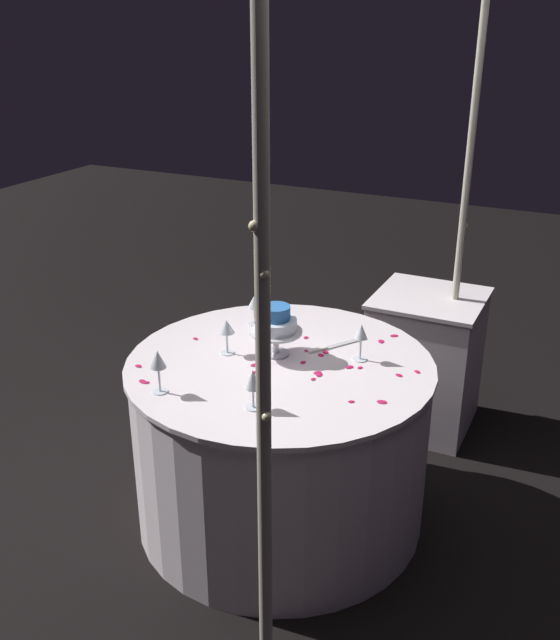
{
  "coord_description": "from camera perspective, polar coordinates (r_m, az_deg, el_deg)",
  "views": [
    {
      "loc": [
        2.37,
        1.14,
        2.07
      ],
      "look_at": [
        0.0,
        0.0,
        0.94
      ],
      "focal_mm": 40.38,
      "sensor_mm": 36.0,
      "label": 1
    }
  ],
  "objects": [
    {
      "name": "wine_glass_0",
      "position": [
        2.93,
        6.44,
        -1.1
      ],
      "size": [
        0.06,
        0.06,
        0.16
      ],
      "color": "silver",
      "rests_on": "main_table"
    },
    {
      "name": "main_table",
      "position": [
        3.13,
        0.0,
        -9.54
      ],
      "size": [
        1.27,
        1.27,
        0.76
      ],
      "color": "white",
      "rests_on": "ground"
    },
    {
      "name": "rose_petal_13",
      "position": [
        2.83,
        -10.59,
        -4.89
      ],
      "size": [
        0.03,
        0.04,
        0.0
      ],
      "primitive_type": "ellipsoid",
      "rotation": [
        0.0,
        0.0,
        2.2
      ],
      "color": "#C61951",
      "rests_on": "main_table"
    },
    {
      "name": "rose_petal_20",
      "position": [
        3.17,
        -6.72,
        -1.48
      ],
      "size": [
        0.03,
        0.03,
        0.0
      ],
      "primitive_type": "ellipsoid",
      "rotation": [
        0.0,
        0.0,
        4.32
      ],
      "color": "#C61951",
      "rests_on": "main_table"
    },
    {
      "name": "rose_petal_12",
      "position": [
        2.92,
        -2.03,
        -3.58
      ],
      "size": [
        0.04,
        0.04,
        0.0
      ],
      "primitive_type": "ellipsoid",
      "rotation": [
        0.0,
        0.0,
        2.68
      ],
      "color": "#C61951",
      "rests_on": "main_table"
    },
    {
      "name": "rose_petal_21",
      "position": [
        3.04,
        2.09,
        -2.46
      ],
      "size": [
        0.03,
        0.03,
        0.0
      ],
      "primitive_type": "ellipsoid",
      "rotation": [
        0.0,
        0.0,
        0.95
      ],
      "color": "#C61951",
      "rests_on": "main_table"
    },
    {
      "name": "tiered_cake",
      "position": [
        2.95,
        -0.33,
        -0.31
      ],
      "size": [
        0.22,
        0.22,
        0.22
      ],
      "color": "silver",
      "rests_on": "main_table"
    },
    {
      "name": "cake_knife",
      "position": [
        3.08,
        4.3,
        -2.05
      ],
      "size": [
        0.26,
        0.18,
        0.01
      ],
      "color": "silver",
      "rests_on": "main_table"
    },
    {
      "name": "rose_petal_4",
      "position": [
        2.67,
        5.66,
        -6.45
      ],
      "size": [
        0.03,
        0.03,
        0.0
      ],
      "primitive_type": "ellipsoid",
      "rotation": [
        0.0,
        0.0,
        2.24
      ],
      "color": "#C61951",
      "rests_on": "main_table"
    },
    {
      "name": "rose_petal_3",
      "position": [
        2.84,
        -10.85,
        -4.8
      ],
      "size": [
        0.04,
        0.04,
        0.0
      ],
      "primitive_type": "ellipsoid",
      "rotation": [
        0.0,
        0.0,
        1.11
      ],
      "color": "#C61951",
      "rests_on": "main_table"
    },
    {
      "name": "rose_petal_19",
      "position": [
        3.22,
        9.03,
        -1.23
      ],
      "size": [
        0.04,
        0.04,
        0.0
      ],
      "primitive_type": "ellipsoid",
      "rotation": [
        0.0,
        0.0,
        5.43
      ],
      "color": "#C61951",
      "rests_on": "main_table"
    },
    {
      "name": "rose_petal_6",
      "position": [
        2.68,
        8.07,
        -6.44
      ],
      "size": [
        0.03,
        0.04,
        0.0
      ],
      "primitive_type": "ellipsoid",
      "rotation": [
        0.0,
        0.0,
        4.92
      ],
      "color": "#C61951",
      "rests_on": "main_table"
    },
    {
      "name": "rose_petal_11",
      "position": [
        2.86,
        2.98,
        -4.19
      ],
      "size": [
        0.04,
        0.04,
        0.0
      ],
      "primitive_type": "ellipsoid",
      "rotation": [
        0.0,
        0.0,
        5.74
      ],
      "color": "#C61951",
      "rests_on": "main_table"
    },
    {
      "name": "rose_petal_8",
      "position": [
        2.81,
        2.65,
        -4.7
      ],
      "size": [
        0.03,
        0.02,
        0.0
      ],
      "primitive_type": "ellipsoid",
      "rotation": [
        0.0,
        0.0,
        3.09
      ],
      "color": "#C61951",
      "rests_on": "main_table"
    },
    {
      "name": "rose_petal_5",
      "position": [
        2.85,
        3.11,
        -4.34
      ],
      "size": [
        0.04,
        0.03,
        0.0
      ],
      "primitive_type": "ellipsoid",
      "rotation": [
        0.0,
        0.0,
        0.25
      ],
      "color": "#C61951",
      "rests_on": "main_table"
    },
    {
      "name": "decorative_arch",
      "position": [
        2.55,
        9.7,
        8.38
      ],
      "size": [
        2.19,
        0.05,
        2.18
      ],
      "color": "#B7B29E",
      "rests_on": "ground"
    },
    {
      "name": "rose_petal_2",
      "position": [
        2.91,
        6.35,
        -3.77
      ],
      "size": [
        0.03,
        0.02,
        0.0
      ],
      "primitive_type": "ellipsoid",
      "rotation": [
        0.0,
        0.0,
        2.88
      ],
      "color": "#C61951",
      "rests_on": "main_table"
    },
    {
      "name": "wine_glass_4",
      "position": [
        2.7,
        -9.65,
        -3.25
      ],
      "size": [
        0.06,
        0.06,
        0.17
      ],
      "color": "silver",
      "rests_on": "main_table"
    },
    {
      "name": "rose_petal_18",
      "position": [
        2.94,
        1.85,
        -3.38
      ],
      "size": [
        0.03,
        0.02,
        0.0
      ],
      "primitive_type": "ellipsoid",
      "rotation": [
        0.0,
        0.0,
        6.24
      ],
      "color": "#C61951",
      "rests_on": "main_table"
    },
    {
      "name": "rose_petal_0",
      "position": [
        2.96,
        -11.16,
        -3.59
      ],
      "size": [
        0.03,
        0.04,
        0.0
      ],
      "primitive_type": "ellipsoid",
      "rotation": [
        0.0,
        0.0,
        4.54
      ],
      "color": "#C61951",
      "rests_on": "main_table"
    },
    {
      "name": "side_table",
      "position": [
        3.9,
        11.38,
        -3.19
      ],
      "size": [
        0.54,
        0.54,
        0.74
      ],
      "color": "white",
      "rests_on": "ground"
    },
    {
      "name": "rose_petal_16",
      "position": [
        2.86,
        -1.86,
        -4.14
      ],
      "size": [
        0.04,
        0.04,
        0.0
      ],
      "primitive_type": "ellipsoid",
      "rotation": [
        0.0,
        0.0,
        5.51
      ],
      "color": "#C61951",
      "rests_on": "main_table"
    },
    {
      "name": "rose_petal_1",
      "position": [
        2.88,
        9.4,
        -4.33
      ],
      "size": [
        0.03,
        0.04,
        0.0
      ],
      "primitive_type": "ellipsoid",
      "rotation": [
        0.0,
        0.0,
        4.41
      ],
      "color": "#C61951",
      "rests_on": "main_table"
    },
    {
      "name": "rose_petal_9",
      "position": [
        2.92,
        10.82,
        -4.04
      ],
      "size": [
        0.03,
        0.04,
        0.0
      ],
      "primitive_type": "ellipsoid",
      "rotation": [
        0.0,
        0.0,
        0.99
      ],
      "color": "#C61951",
      "rests_on": "main_table"
    },
    {
      "name": "rose_petal_15",
      "position": [
        3.0,
        3.26,
        -2.8
      ],
      "size": [
        0.04,
        0.04,
        0.0
      ],
      "primitive_type": "ellipsoid",
      "rotation": [
        0.0,
        0.0,
        0.74
      ],
      "color": "#C61951",
      "rests_on": "main_table"
    },
    {
      "name": "rose_petal_14",
      "position": [
        3.15,
        8.01,
        -1.69
      ],
      "size": [
        0.04,
        0.04,
        0.0
      ],
      "primitive_type": "ellipsoid",
      "rotation": [
        0.0,
        0.0,
        0.33
      ],
      "color": "#C61951",
      "rests_on": "main_table"
    },
    {
      "name": "wine_glass_3",
      "position": [
        2.98,
        -4.25,
        -0.65
      ],
      "size": [
        0.07,
        0.07,
        0.15
      ],
      "color": "silver",
      "rests_on": "main_table"
    },
    {
      "name": "wine_glass_1",
      "position": [
        3.26,
        -2.06,
        1.31
      ],
      "size": [
        0.06,
        0.06,
        0.14
      ],
      "color": "silver",
      "rests_on": "main_table"
    },
    {
      "name": "ground_plane",
      "position": [
        3.35,
        0.0,
        -14.99
      ],
      "size": [
        12.0,
        12.0,
        0.0
      ],
      "primitive_type": "plane",
      "color": "black"
    },
    {
      "name": "rose_petal_10",
      "position": [
        3.03,
        3.63,
        -2.56
      ],
      "size": [
        0.04,
        0.04,
        0.0
      ],
      "primitive_type": "ellipsoid",
      "rotation": [
        0.0,
        0.0,
        3.67
      ],
      "color": "#C61951",
      "rests_on": "main_table"
    },
    {
      "name": "rose_petal_17",
      "position": [
        3.16,
        2.08,
        -1.4
      ],
      "size": [
        0.03,
        0.02,
        0.0
      ],
      "primitive_type": "ellipsoid",
      "rotation": [
        0.0,
        0.0,
        0.02
      ],
      "color": "#C61951",
      "rests_on": "main_table"
    },
    {
      "name": "wine_glass_2",
      "position": [
        2.57,
        -2.17,
        -4.84
      ],
      "size": [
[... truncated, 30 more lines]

